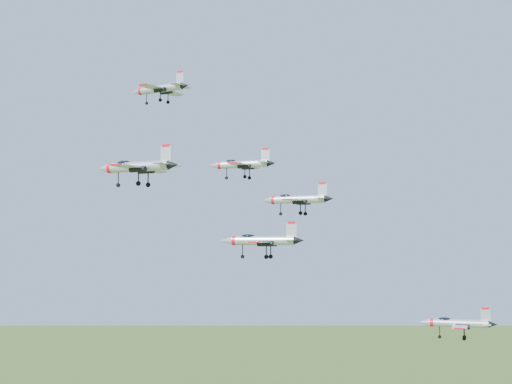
# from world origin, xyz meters

# --- Properties ---
(jet_lead) EXTENTS (12.92, 11.00, 3.52)m
(jet_lead) POSITION_xyz_m (-17.95, 15.36, 142.34)
(jet_lead) COLOR silver
(jet_left_high) EXTENTS (11.28, 9.40, 3.02)m
(jet_left_high) POSITION_xyz_m (1.60, 0.14, 126.05)
(jet_left_high) COLOR silver
(jet_right_high) EXTENTS (12.33, 10.37, 3.31)m
(jet_right_high) POSITION_xyz_m (-6.58, -22.73, 123.43)
(jet_right_high) COLOR silver
(jet_left_low) EXTENTS (14.01, 11.60, 3.74)m
(jet_left_low) POSITION_xyz_m (4.07, 3.27, 114.13)
(jet_left_low) COLOR silver
(jet_right_low) EXTENTS (10.98, 9.23, 2.95)m
(jet_right_low) POSITION_xyz_m (11.57, -6.99, 119.94)
(jet_right_low) COLOR silver
(jet_trail) EXTENTS (10.48, 8.67, 2.80)m
(jet_trail) POSITION_xyz_m (33.54, -5.75, 102.73)
(jet_trail) COLOR silver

